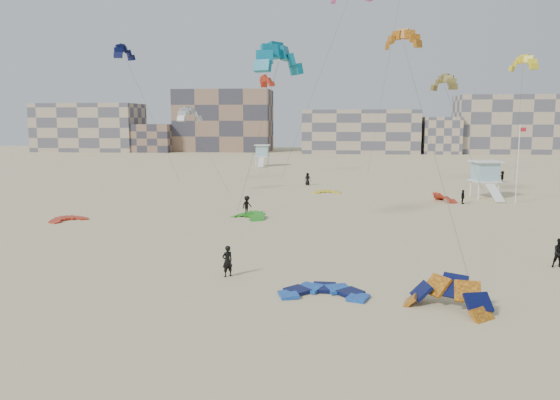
# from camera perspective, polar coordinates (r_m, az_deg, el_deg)

# --- Properties ---
(ground) EXTENTS (320.00, 320.00, 0.00)m
(ground) POSITION_cam_1_polar(r_m,az_deg,el_deg) (29.05, -1.55, -9.88)
(ground) COLOR tan
(ground) RESTS_ON ground
(kite_ground_blue) EXTENTS (4.26, 4.46, 0.75)m
(kite_ground_blue) POSITION_cam_1_polar(r_m,az_deg,el_deg) (29.09, 4.56, -9.88)
(kite_ground_blue) COLOR blue
(kite_ground_blue) RESTS_ON ground
(kite_ground_orange) EXTENTS (5.80, 5.80, 4.19)m
(kite_ground_orange) POSITION_cam_1_polar(r_m,az_deg,el_deg) (28.10, 17.05, -10.89)
(kite_ground_orange) COLOR orange
(kite_ground_orange) RESTS_ON ground
(kite_ground_red) EXTENTS (4.55, 4.53, 0.94)m
(kite_ground_red) POSITION_cam_1_polar(r_m,az_deg,el_deg) (53.50, -21.24, -2.02)
(kite_ground_red) COLOR red
(kite_ground_red) RESTS_ON ground
(kite_ground_green) EXTENTS (5.41, 5.43, 2.00)m
(kite_ground_green) POSITION_cam_1_polar(r_m,az_deg,el_deg) (51.21, -3.34, -1.90)
(kite_ground_green) COLOR #1A901D
(kite_ground_green) RESTS_ON ground
(kite_ground_red_far) EXTENTS (4.30, 4.20, 3.04)m
(kite_ground_red_far) POSITION_cam_1_polar(r_m,az_deg,el_deg) (64.27, 16.76, -0.16)
(kite_ground_red_far) COLOR red
(kite_ground_red_far) RESTS_ON ground
(kite_ground_yellow) EXTENTS (3.84, 3.97, 0.78)m
(kite_ground_yellow) POSITION_cam_1_polar(r_m,az_deg,el_deg) (69.22, 4.86, 0.75)
(kite_ground_yellow) COLOR yellow
(kite_ground_yellow) RESTS_ON ground
(kitesurfer_main) EXTENTS (0.80, 0.78, 1.86)m
(kitesurfer_main) POSITION_cam_1_polar(r_m,az_deg,el_deg) (32.20, -5.52, -6.37)
(kitesurfer_main) COLOR black
(kitesurfer_main) RESTS_ON ground
(kitesurfer_b) EXTENTS (0.96, 0.77, 1.86)m
(kitesurfer_b) POSITION_cam_1_polar(r_m,az_deg,el_deg) (38.09, 27.22, -4.97)
(kitesurfer_b) COLOR black
(kitesurfer_b) RESTS_ON ground
(kitesurfer_c) EXTENTS (1.22, 1.33, 1.79)m
(kitesurfer_c) POSITION_cam_1_polar(r_m,az_deg,el_deg) (53.40, -3.47, -0.51)
(kitesurfer_c) COLOR black
(kitesurfer_c) RESTS_ON ground
(kitesurfer_d) EXTENTS (0.47, 0.94, 1.56)m
(kitesurfer_d) POSITION_cam_1_polar(r_m,az_deg,el_deg) (62.97, 18.57, 0.31)
(kitesurfer_d) COLOR black
(kitesurfer_d) RESTS_ON ground
(kitesurfer_e) EXTENTS (1.00, 0.80, 1.77)m
(kitesurfer_e) POSITION_cam_1_polar(r_m,az_deg,el_deg) (77.14, 2.90, 2.21)
(kitesurfer_e) COLOR black
(kitesurfer_e) RESTS_ON ground
(kitesurfer_f) EXTENTS (0.79, 1.65, 1.71)m
(kitesurfer_f) POSITION_cam_1_polar(r_m,az_deg,el_deg) (87.06, 22.21, 2.28)
(kitesurfer_f) COLOR black
(kitesurfer_f) RESTS_ON ground
(kite_fly_teal_a) EXTENTS (7.28, 6.45, 14.46)m
(kite_fly_teal_a) POSITION_cam_1_polar(r_m,az_deg,el_deg) (45.03, -0.14, 14.26)
(kite_fly_teal_a) COLOR #0B6A97
(kite_fly_teal_a) RESTS_ON ground
(kite_fly_orange) EXTENTS (4.82, 34.26, 17.51)m
(kite_fly_orange) POSITION_cam_1_polar(r_m,az_deg,el_deg) (60.16, 12.69, 15.90)
(kite_fly_orange) COLOR orange
(kite_fly_orange) RESTS_ON ground
(kite_fly_grey) EXTENTS (8.29, 8.15, 10.05)m
(kite_fly_grey) POSITION_cam_1_polar(r_m,az_deg,el_deg) (67.58, -9.44, 8.67)
(kite_fly_grey) COLOR #BCBCBC
(kite_fly_grey) RESTS_ON ground
(kite_fly_olive) EXTENTS (6.16, 7.77, 13.40)m
(kite_fly_olive) POSITION_cam_1_polar(r_m,az_deg,el_deg) (66.44, 16.76, 11.53)
(kite_fly_olive) COLOR brown
(kite_fly_olive) RESTS_ON ground
(kite_fly_yellow) EXTENTS (5.20, 5.20, 16.60)m
(kite_fly_yellow) POSITION_cam_1_polar(r_m,az_deg,el_deg) (79.24, 24.06, 12.80)
(kite_fly_yellow) COLOR yellow
(kite_fly_yellow) RESTS_ON ground
(kite_fly_navy) EXTENTS (9.38, 4.23, 18.17)m
(kite_fly_navy) POSITION_cam_1_polar(r_m,az_deg,el_deg) (77.06, -15.98, 14.50)
(kite_fly_navy) COLOR #070544
(kite_fly_navy) RESTS_ON ground
(kite_fly_red) EXTENTS (5.21, 9.72, 15.90)m
(kite_fly_red) POSITION_cam_1_polar(r_m,az_deg,el_deg) (90.89, -1.40, 12.22)
(kite_fly_red) COLOR red
(kite_fly_red) RESTS_ON ground
(lifeguard_tower_near) EXTENTS (3.57, 6.26, 4.39)m
(lifeguard_tower_near) POSITION_cam_1_polar(r_m,az_deg,el_deg) (68.67, 20.62, 2.01)
(lifeguard_tower_near) COLOR white
(lifeguard_tower_near) RESTS_ON ground
(lifeguard_tower_far) EXTENTS (3.16, 5.89, 4.27)m
(lifeguard_tower_far) POSITION_cam_1_polar(r_m,az_deg,el_deg) (109.63, -1.87, 4.67)
(lifeguard_tower_far) COLOR white
(lifeguard_tower_far) RESTS_ON ground
(flagpole) EXTENTS (0.70, 0.11, 8.64)m
(flagpole) POSITION_cam_1_polar(r_m,az_deg,el_deg) (65.05, 23.61, 3.60)
(flagpole) COLOR white
(flagpole) RESTS_ON ground
(condo_west_a) EXTENTS (30.00, 15.00, 14.00)m
(condo_west_a) POSITION_cam_1_polar(r_m,az_deg,el_deg) (173.75, -19.27, 7.16)
(condo_west_a) COLOR tan
(condo_west_a) RESTS_ON ground
(condo_west_b) EXTENTS (28.00, 14.00, 18.00)m
(condo_west_b) POSITION_cam_1_polar(r_m,az_deg,el_deg) (164.83, -5.88, 8.24)
(condo_west_b) COLOR #866651
(condo_west_b) RESTS_ON ground
(condo_mid) EXTENTS (32.00, 16.00, 12.00)m
(condo_mid) POSITION_cam_1_polar(r_m,az_deg,el_deg) (157.52, 8.34, 7.10)
(condo_mid) COLOR tan
(condo_mid) RESTS_ON ground
(condo_east) EXTENTS (26.00, 14.00, 16.00)m
(condo_east) POSITION_cam_1_polar(r_m,az_deg,el_deg) (165.97, 22.37, 7.32)
(condo_east) COLOR tan
(condo_east) RESTS_ON ground
(condo_fill_left) EXTENTS (12.00, 10.00, 8.00)m
(condo_fill_left) POSITION_cam_1_polar(r_m,az_deg,el_deg) (164.44, -13.16, 6.32)
(condo_fill_left) COLOR #866651
(condo_fill_left) RESTS_ON ground
(condo_fill_right) EXTENTS (10.00, 10.00, 10.00)m
(condo_fill_right) POSITION_cam_1_polar(r_m,az_deg,el_deg) (157.98, 16.41, 6.50)
(condo_fill_right) COLOR tan
(condo_fill_right) RESTS_ON ground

